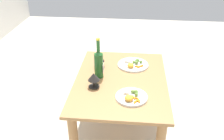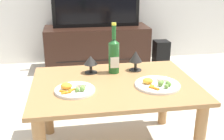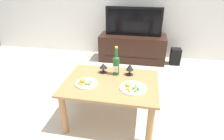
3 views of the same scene
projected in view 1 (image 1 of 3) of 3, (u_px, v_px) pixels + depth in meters
The scene contains 7 objects.
ground_plane at pixel (120, 126), 2.36m from camera, with size 6.40×6.40×0.00m, color beige.
dining_table at pixel (121, 89), 2.15m from camera, with size 1.04×0.76×0.52m.
wine_bottle at pixel (99, 63), 2.08m from camera, with size 0.07×0.08×0.35m.
goblet_left at pixel (94, 78), 1.96m from camera, with size 0.09×0.09×0.12m.
goblet_right at pixel (99, 58), 2.23m from camera, with size 0.09×0.09×0.14m.
dinner_plate_left at pixel (131, 97), 1.86m from camera, with size 0.24×0.24×0.05m.
dinner_plate_right at pixel (133, 64), 2.31m from camera, with size 0.28×0.28×0.05m.
Camera 1 is at (-1.79, -0.09, 1.62)m, focal length 40.29 mm.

